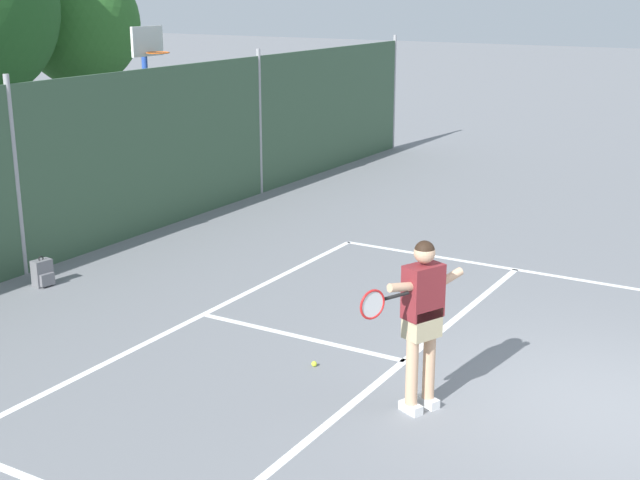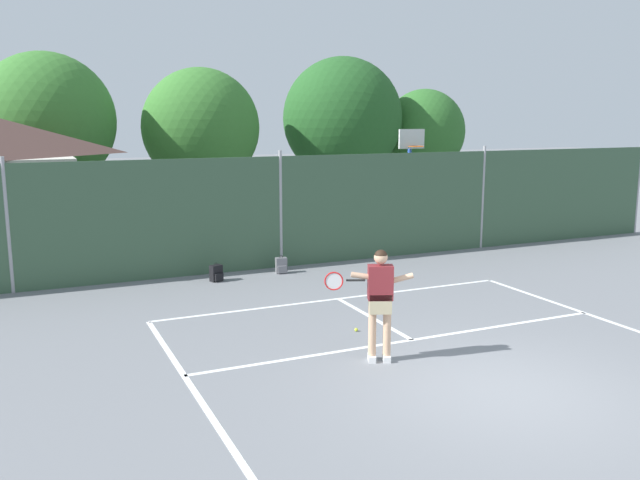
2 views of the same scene
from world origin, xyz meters
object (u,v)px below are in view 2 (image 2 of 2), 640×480
object	(u,v)px
tennis_player	(379,295)
tennis_ball	(356,330)
basketball_hoop	(410,169)
backpack_black	(216,274)
backpack_grey	(281,266)

from	to	relation	value
tennis_player	tennis_ball	size ratio (longest dim) A/B	28.10
tennis_player	basketball_hoop	bearing A→B (deg)	55.75
backpack_black	backpack_grey	bearing A→B (deg)	5.07
tennis_player	backpack_black	size ratio (longest dim) A/B	4.01
tennis_player	backpack_grey	size ratio (longest dim) A/B	4.01
backpack_black	tennis_ball	bearing A→B (deg)	-74.73
basketball_hoop	backpack_black	bearing A→B (deg)	-159.73
tennis_ball	backpack_grey	size ratio (longest dim) A/B	0.14
tennis_ball	backpack_black	size ratio (longest dim) A/B	0.14
tennis_ball	backpack_grey	bearing A→B (deg)	85.13
tennis_player	backpack_black	distance (m)	6.47
backpack_black	tennis_player	bearing A→B (deg)	-81.51
basketball_hoop	backpack_grey	distance (m)	6.19
tennis_player	backpack_grey	bearing A→B (deg)	83.01
tennis_player	backpack_grey	xyz separation A→B (m)	(0.80, 6.49, -0.92)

